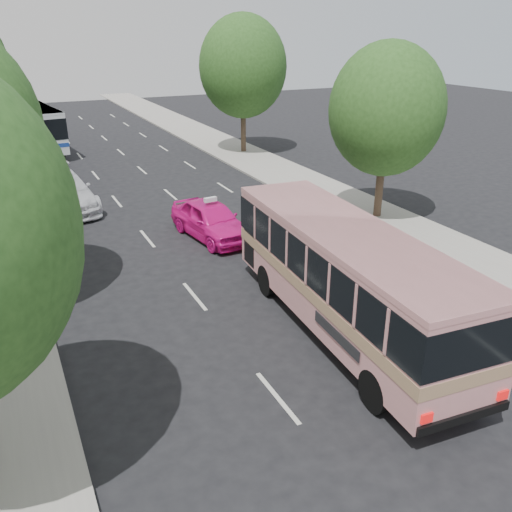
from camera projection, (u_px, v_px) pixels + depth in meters
ground at (303, 340)px, 15.67m from camera, size 120.00×120.00×0.00m
sidewalk_right at (262, 164)px, 35.64m from camera, size 4.00×90.00×0.12m
tree_right_near at (389, 105)px, 23.74m from camera, size 5.10×5.10×7.95m
tree_right_far at (244, 63)px, 36.78m from camera, size 6.00×6.00×9.35m
pink_bus at (346, 269)px, 15.39m from camera, size 3.23×10.29×3.24m
pink_taxi at (211, 220)px, 23.04m from camera, size 2.54×4.95×1.61m
white_pickup at (63, 191)px, 26.74m from camera, size 3.06×6.33×1.78m
tour_coach_front at (13, 150)px, 28.94m from camera, size 3.17×12.99×3.87m
tour_coach_rear at (31, 123)px, 39.32m from camera, size 3.64×11.08×3.25m
taxi_roof_sign at (210, 200)px, 22.69m from camera, size 0.57×0.25×0.18m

